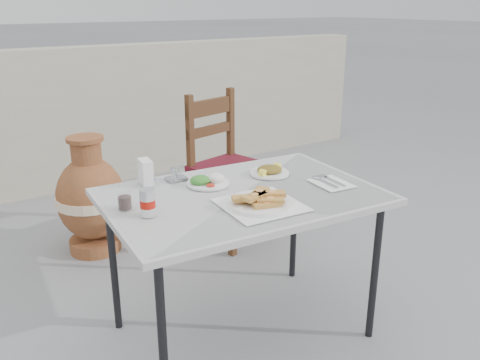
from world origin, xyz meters
TOP-DOWN VIEW (x-y plane):
  - ground at (0.00, 0.00)m, footprint 80.00×80.00m
  - cafe_table at (-0.13, -0.11)m, footprint 1.28×0.93m
  - pide_plate at (-0.15, -0.28)m, footprint 0.35×0.35m
  - salad_rice_plate at (-0.21, 0.07)m, footprint 0.20×0.20m
  - salad_chopped_plate at (0.13, 0.03)m, footprint 0.20×0.20m
  - soda_can at (-0.59, -0.11)m, footprint 0.06×0.06m
  - cola_glass at (-0.64, 0.01)m, footprint 0.06×0.06m
  - napkin_holder at (-0.44, 0.24)m, footprint 0.07×0.10m
  - condiment_caddy at (-0.30, 0.22)m, footprint 0.10×0.08m
  - cutlery_napkin at (0.29, -0.23)m, footprint 0.17×0.22m
  - chair at (0.41, 0.86)m, footprint 0.53×0.53m
  - terracotta_urn at (-0.44, 1.17)m, footprint 0.44×0.44m
  - back_wall at (0.00, 2.50)m, footprint 6.00×0.25m

SIDE VIEW (x-z plane):
  - ground at x=0.00m, z-range 0.00..0.00m
  - terracotta_urn at x=-0.44m, z-range -0.03..0.74m
  - chair at x=0.41m, z-range 0.02..1.02m
  - back_wall at x=0.00m, z-range 0.00..1.20m
  - cafe_table at x=-0.13m, z-range 0.32..1.06m
  - cutlery_napkin at x=0.29m, z-range 0.74..0.75m
  - salad_chopped_plate at x=0.13m, z-range 0.74..0.78m
  - salad_rice_plate at x=-0.21m, z-range 0.73..0.78m
  - condiment_caddy at x=-0.30m, z-range 0.73..0.80m
  - pide_plate at x=-0.15m, z-range 0.74..0.80m
  - cola_glass at x=-0.64m, z-range 0.73..0.82m
  - soda_can at x=-0.59m, z-range 0.74..0.85m
  - napkin_holder at x=-0.44m, z-range 0.74..0.86m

